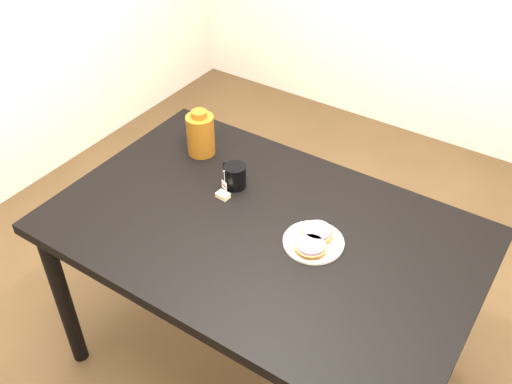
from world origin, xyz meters
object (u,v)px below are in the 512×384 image
Objects in this scene: bagel_back at (317,232)px; plate at (313,242)px; teabag_pouch at (223,195)px; table at (263,245)px; bagel_front at (311,247)px; mug at (235,176)px; bagel_package at (201,134)px.

plate is at bearing -83.90° from bagel_back.
teabag_pouch reaches higher than plate.
bagel_back reaches higher than plate.
bagel_front reaches higher than table.
mug is (-0.38, 0.10, 0.04)m from plate.
bagel_package is (-0.23, 0.10, 0.04)m from mug.
table is 0.20m from plate.
table is 10.96× the size of mug.
table is 0.22m from bagel_front.
bagel_package is (-0.61, 0.18, 0.06)m from bagel_back.
bagel_front is (0.01, -0.04, 0.02)m from plate.
table is 12.29× the size of bagel_back.
table is at bearing -172.25° from plate.
bagel_back is at bearing 0.10° from teabag_pouch.
table is 31.11× the size of teabag_pouch.
bagel_package reaches higher than bagel_back.
bagel_back is at bearing 10.89° from mug.
mug is (-0.38, 0.08, 0.02)m from bagel_back.
teabag_pouch is at bearing 169.93° from bagel_front.
plate is at bearing -18.75° from bagel_package.
bagel_back is 0.37m from teabag_pouch.
bagel_package reaches higher than bagel_front.
bagel_back reaches higher than table.
mug is (-0.39, 0.15, 0.02)m from bagel_front.
bagel_package is at bearing 151.87° from table.
mug is at bearing 164.55° from plate.
teabag_pouch is 0.30m from bagel_package.
plate is 0.04m from bagel_front.
bagel_front is 0.67m from bagel_package.
plate is 0.65m from bagel_package.
table is 0.21m from bagel_back.
bagel_front is 0.39m from teabag_pouch.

